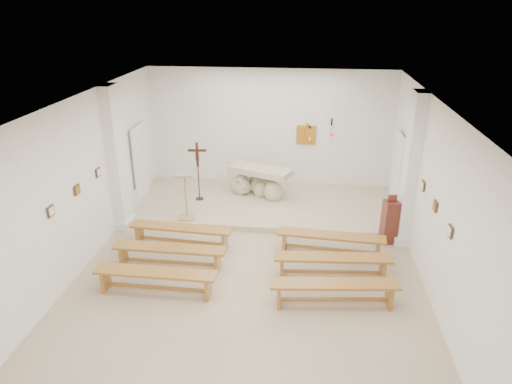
# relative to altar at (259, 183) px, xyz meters

# --- Properties ---
(ground) EXTENTS (7.00, 10.00, 0.00)m
(ground) POSITION_rel_altar_xyz_m (0.19, -3.99, -0.49)
(ground) COLOR #C5AD8E
(ground) RESTS_ON ground
(wall_left) EXTENTS (0.02, 10.00, 3.50)m
(wall_left) POSITION_rel_altar_xyz_m (-3.30, -3.99, 1.26)
(wall_left) COLOR white
(wall_left) RESTS_ON ground
(wall_right) EXTENTS (0.02, 10.00, 3.50)m
(wall_right) POSITION_rel_altar_xyz_m (3.68, -3.99, 1.26)
(wall_right) COLOR white
(wall_right) RESTS_ON ground
(wall_back) EXTENTS (7.00, 0.02, 3.50)m
(wall_back) POSITION_rel_altar_xyz_m (0.19, 1.00, 1.26)
(wall_back) COLOR white
(wall_back) RESTS_ON ground
(ceiling) EXTENTS (7.00, 10.00, 0.02)m
(ceiling) POSITION_rel_altar_xyz_m (0.19, -3.99, 3.00)
(ceiling) COLOR silver
(ceiling) RESTS_ON wall_back
(sanctuary_platform) EXTENTS (6.98, 3.00, 0.15)m
(sanctuary_platform) POSITION_rel_altar_xyz_m (0.19, -0.49, -0.42)
(sanctuary_platform) COLOR #C3B396
(sanctuary_platform) RESTS_ON ground
(pilaster_left) EXTENTS (0.26, 0.55, 3.50)m
(pilaster_left) POSITION_rel_altar_xyz_m (-3.18, -1.99, 1.26)
(pilaster_left) COLOR white
(pilaster_left) RESTS_ON ground
(pilaster_right) EXTENTS (0.26, 0.55, 3.50)m
(pilaster_right) POSITION_rel_altar_xyz_m (3.56, -1.99, 1.26)
(pilaster_right) COLOR white
(pilaster_right) RESTS_ON ground
(gold_wall_relief) EXTENTS (0.55, 0.04, 0.55)m
(gold_wall_relief) POSITION_rel_altar_xyz_m (1.24, 0.97, 1.16)
(gold_wall_relief) COLOR gold
(gold_wall_relief) RESTS_ON wall_back
(sanctuary_lamp) EXTENTS (0.11, 0.36, 0.44)m
(sanctuary_lamp) POSITION_rel_altar_xyz_m (1.94, 0.72, 1.32)
(sanctuary_lamp) COLOR black
(sanctuary_lamp) RESTS_ON wall_back
(station_frame_left_front) EXTENTS (0.03, 0.20, 0.20)m
(station_frame_left_front) POSITION_rel_altar_xyz_m (-3.28, -4.79, 1.23)
(station_frame_left_front) COLOR #43321D
(station_frame_left_front) RESTS_ON wall_left
(station_frame_left_mid) EXTENTS (0.03, 0.20, 0.20)m
(station_frame_left_mid) POSITION_rel_altar_xyz_m (-3.28, -3.79, 1.23)
(station_frame_left_mid) COLOR #43321D
(station_frame_left_mid) RESTS_ON wall_left
(station_frame_left_rear) EXTENTS (0.03, 0.20, 0.20)m
(station_frame_left_rear) POSITION_rel_altar_xyz_m (-3.28, -2.79, 1.23)
(station_frame_left_rear) COLOR #43321D
(station_frame_left_rear) RESTS_ON wall_left
(station_frame_right_front) EXTENTS (0.03, 0.20, 0.20)m
(station_frame_right_front) POSITION_rel_altar_xyz_m (3.66, -4.79, 1.23)
(station_frame_right_front) COLOR #43321D
(station_frame_right_front) RESTS_ON wall_right
(station_frame_right_mid) EXTENTS (0.03, 0.20, 0.20)m
(station_frame_right_mid) POSITION_rel_altar_xyz_m (3.66, -3.79, 1.23)
(station_frame_right_mid) COLOR #43321D
(station_frame_right_mid) RESTS_ON wall_right
(station_frame_right_rear) EXTENTS (0.03, 0.20, 0.20)m
(station_frame_right_rear) POSITION_rel_altar_xyz_m (3.66, -2.79, 1.23)
(station_frame_right_rear) COLOR #43321D
(station_frame_right_rear) RESTS_ON wall_right
(radiator_left) EXTENTS (0.10, 0.85, 0.52)m
(radiator_left) POSITION_rel_altar_xyz_m (-3.24, -1.29, -0.22)
(radiator_left) COLOR silver
(radiator_left) RESTS_ON ground
(radiator_right) EXTENTS (0.10, 0.85, 0.52)m
(radiator_right) POSITION_rel_altar_xyz_m (3.62, -1.29, -0.22)
(radiator_right) COLOR silver
(radiator_right) RESTS_ON ground
(altar) EXTENTS (1.85, 1.25, 0.89)m
(altar) POSITION_rel_altar_xyz_m (0.00, 0.00, 0.00)
(altar) COLOR beige
(altar) RESTS_ON sanctuary_platform
(lectern) EXTENTS (0.49, 0.43, 1.24)m
(lectern) POSITION_rel_altar_xyz_m (-1.65, -1.70, 0.27)
(lectern) COLOR tan
(lectern) RESTS_ON sanctuary_platform
(crucifix_stand) EXTENTS (0.49, 0.21, 1.63)m
(crucifix_stand) POSITION_rel_altar_xyz_m (-1.61, -0.50, 0.60)
(crucifix_stand) COLOR #371B11
(crucifix_stand) RESTS_ON sanctuary_platform
(potted_plant) EXTENTS (0.56, 0.50, 0.56)m
(potted_plant) POSITION_rel_altar_xyz_m (-0.42, 0.00, -0.06)
(potted_plant) COLOR #2F5823
(potted_plant) RESTS_ON sanctuary_platform
(donation_pedestal) EXTENTS (0.38, 0.38, 1.19)m
(donation_pedestal) POSITION_rel_altar_xyz_m (3.23, -2.09, 0.03)
(donation_pedestal) COLOR #5C241A
(donation_pedestal) RESTS_ON ground
(bench_left_front) EXTENTS (2.37, 0.53, 0.50)m
(bench_left_front) POSITION_rel_altar_xyz_m (-1.50, -2.82, -0.12)
(bench_left_front) COLOR #AC7432
(bench_left_front) RESTS_ON ground
(bench_right_front) EXTENTS (2.38, 0.56, 0.50)m
(bench_right_front) POSITION_rel_altar_xyz_m (1.87, -2.82, -0.12)
(bench_right_front) COLOR #AC7432
(bench_right_front) RESTS_ON ground
(bench_left_second) EXTENTS (2.36, 0.40, 0.50)m
(bench_left_second) POSITION_rel_altar_xyz_m (-1.50, -3.74, -0.12)
(bench_left_second) COLOR #AC7432
(bench_left_second) RESTS_ON ground
(bench_right_second) EXTENTS (2.38, 0.54, 0.50)m
(bench_right_second) POSITION_rel_altar_xyz_m (1.87, -3.74, -0.12)
(bench_right_second) COLOR #AC7432
(bench_right_second) RESTS_ON ground
(bench_left_third) EXTENTS (2.36, 0.41, 0.50)m
(bench_left_third) POSITION_rel_altar_xyz_m (-1.50, -4.66, -0.12)
(bench_left_third) COLOR #AC7432
(bench_left_third) RESTS_ON ground
(bench_right_third) EXTENTS (2.38, 0.62, 0.50)m
(bench_right_third) POSITION_rel_altar_xyz_m (1.87, -4.66, -0.12)
(bench_right_third) COLOR #AC7432
(bench_right_third) RESTS_ON ground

